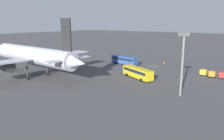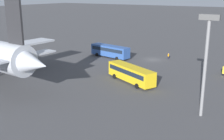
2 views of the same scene
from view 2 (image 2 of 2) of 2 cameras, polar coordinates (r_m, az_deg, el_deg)
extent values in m
plane|color=#424244|center=(77.99, 8.27, 2.08)|extent=(600.00, 600.00, 0.00)
cone|color=#B2B7C1|center=(46.53, -16.04, 1.35)|extent=(7.29, 5.25, 4.87)
cube|color=#B2B7C1|center=(68.03, -18.38, 4.95)|extent=(5.87, 17.67, 0.44)
cube|color=#262628|center=(48.21, -19.33, 10.07)|extent=(3.80, 0.57, 8.66)
cube|color=#B2B7C1|center=(48.87, -18.39, 2.47)|extent=(3.41, 14.20, 0.28)
cylinder|color=#38383D|center=(67.81, -20.60, 3.24)|extent=(4.70, 3.22, 2.98)
cube|color=#2D5199|center=(79.57, -0.40, 3.93)|extent=(12.60, 4.80, 2.94)
cube|color=#192333|center=(79.46, -0.40, 4.30)|extent=(11.64, 4.68, 0.94)
cylinder|color=black|center=(81.37, -3.10, 3.15)|extent=(1.04, 0.46, 1.00)
cylinder|color=black|center=(83.47, -1.65, 3.48)|extent=(1.04, 0.46, 1.00)
cylinder|color=black|center=(76.31, 0.98, 2.33)|extent=(1.04, 0.46, 1.00)
cylinder|color=black|center=(78.54, 2.40, 2.70)|extent=(1.04, 0.46, 1.00)
cube|color=gold|center=(57.67, 3.86, -0.66)|extent=(12.59, 7.70, 2.89)
cube|color=#192333|center=(57.53, 3.87, -0.18)|extent=(11.69, 7.32, 0.93)
cylinder|color=black|center=(60.29, 0.50, -1.28)|extent=(1.04, 0.68, 1.00)
cylinder|color=black|center=(61.89, 2.75, -0.85)|extent=(1.04, 0.68, 1.00)
cylinder|color=black|center=(54.30, 5.07, -3.27)|extent=(1.04, 0.68, 1.00)
cylinder|color=black|center=(56.07, 7.42, -2.73)|extent=(1.04, 0.68, 1.00)
cylinder|color=#1E1E2D|center=(79.13, 11.37, 2.45)|extent=(0.32, 0.32, 0.85)
cylinder|color=orange|center=(78.97, 11.40, 2.98)|extent=(0.38, 0.38, 0.65)
sphere|color=tan|center=(78.88, 11.41, 3.30)|extent=(0.24, 0.24, 0.24)
cylinder|color=black|center=(67.27, 21.63, -0.90)|extent=(0.37, 0.15, 0.36)
cylinder|color=slate|center=(42.61, 18.33, 0.00)|extent=(0.50, 0.50, 14.26)
cube|color=#4C4C4C|center=(41.33, 19.23, 10.11)|extent=(2.80, 0.70, 0.80)
camera|label=1|loc=(12.07, 177.98, -18.71)|focal=35.00mm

